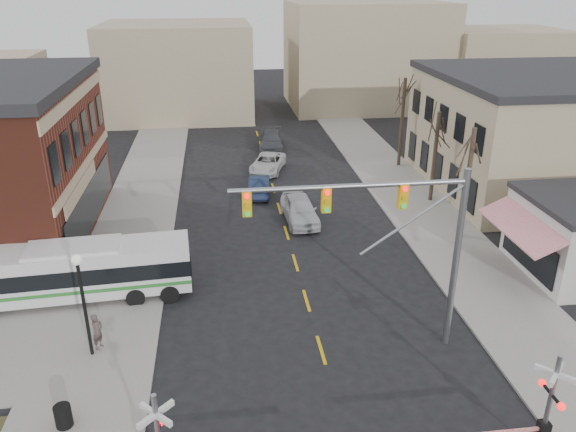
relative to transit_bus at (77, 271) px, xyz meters
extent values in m
plane|color=black|center=(11.08, -7.56, -1.60)|extent=(160.00, 160.00, 0.00)
cube|color=gray|center=(1.58, 12.44, -1.54)|extent=(5.00, 60.00, 0.12)
cube|color=gray|center=(20.58, 12.44, -1.54)|extent=(5.00, 60.00, 0.12)
cube|color=tan|center=(-0.87, 8.44, 2.70)|extent=(0.10, 15.00, 0.50)
cube|color=tan|center=(-0.87, 8.44, 6.80)|extent=(0.10, 15.00, 0.70)
cube|color=black|center=(-0.87, 8.44, 0.20)|extent=(0.08, 13.00, 2.60)
cube|color=tan|center=(33.08, 12.44, 2.40)|extent=(20.00, 15.00, 8.00)
cube|color=red|center=(22.28, -0.56, 1.40)|extent=(1.68, 6.00, 0.87)
cylinder|color=#382B21|center=(21.58, 4.44, 1.89)|extent=(0.28, 0.28, 6.75)
cylinder|color=#382B21|center=(21.88, 10.44, 1.67)|extent=(0.28, 0.28, 6.30)
cylinder|color=#382B21|center=(22.08, 18.44, 2.12)|extent=(0.28, 0.28, 7.20)
cube|color=silver|center=(0.00, 0.00, 0.02)|extent=(10.99, 3.11, 2.35)
cube|color=black|center=(0.00, 0.00, 0.16)|extent=(11.04, 3.16, 0.81)
cube|color=#28792A|center=(0.00, 0.00, -0.56)|extent=(11.04, 3.16, 0.18)
cylinder|color=black|center=(0.00, 0.00, -1.15)|extent=(1.07, 2.41, 0.90)
cylinder|color=gray|center=(16.59, -5.67, 2.40)|extent=(0.28, 0.28, 8.00)
cylinder|color=gray|center=(11.99, -5.67, 5.90)|extent=(9.20, 0.20, 0.20)
cube|color=gold|center=(14.09, -5.67, 5.40)|extent=(0.35, 0.30, 1.00)
cube|color=gold|center=(11.09, -5.67, 5.40)|extent=(0.35, 0.30, 1.00)
cube|color=gold|center=(8.09, -5.67, 5.40)|extent=(0.35, 0.30, 1.00)
cube|color=silver|center=(4.99, -12.24, 1.70)|extent=(1.00, 1.00, 0.18)
cube|color=silver|center=(4.99, -12.24, 1.70)|extent=(1.00, 1.00, 0.18)
sphere|color=#FF0C0C|center=(4.99, -11.69, 0.90)|extent=(0.26, 0.26, 0.26)
cylinder|color=gray|center=(17.31, -12.05, 0.40)|extent=(0.16, 0.16, 4.00)
cube|color=silver|center=(17.31, -12.05, 1.70)|extent=(1.00, 1.00, 0.18)
cube|color=silver|center=(17.31, -12.05, 1.70)|extent=(1.00, 1.00, 0.18)
sphere|color=#FF0C0C|center=(17.31, -12.60, 0.90)|extent=(0.26, 0.26, 0.26)
sphere|color=#FF0C0C|center=(17.31, -11.50, 0.90)|extent=(0.26, 0.26, 0.26)
cube|color=black|center=(17.31, -12.05, -0.50)|extent=(0.35, 0.35, 0.50)
cylinder|color=black|center=(1.42, -4.74, 0.68)|extent=(0.14, 0.14, 4.32)
sphere|color=silver|center=(1.42, -4.74, 2.98)|extent=(0.44, 0.44, 0.44)
cylinder|color=black|center=(1.24, -8.85, -1.06)|extent=(0.60, 0.60, 0.84)
imported|color=silver|center=(12.15, 8.14, -0.76)|extent=(2.25, 5.04, 1.69)
imported|color=#1C2846|center=(9.93, 13.34, -0.91)|extent=(1.87, 4.34, 1.39)
imported|color=silver|center=(11.06, 18.54, -0.92)|extent=(3.68, 5.38, 1.37)
imported|color=#414246|center=(11.99, 24.97, -0.83)|extent=(2.77, 5.52, 1.54)
imported|color=#524241|center=(1.66, -4.35, -0.66)|extent=(0.59, 0.71, 1.65)
imported|color=#394565|center=(1.27, 0.22, -0.64)|extent=(1.03, 1.04, 1.69)
camera|label=1|loc=(7.16, -25.05, 13.21)|focal=35.00mm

